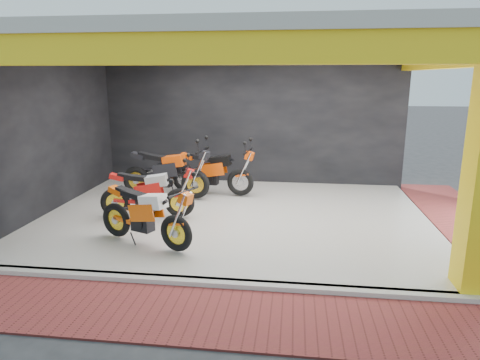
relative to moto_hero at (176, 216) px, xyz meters
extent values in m
plane|color=#2D2D30|center=(0.68, 0.10, -0.74)|extent=(80.00, 80.00, 0.00)
cube|color=white|center=(0.68, 2.10, -0.69)|extent=(8.00, 6.00, 0.10)
cube|color=beige|center=(0.68, 2.10, 2.86)|extent=(8.40, 6.40, 0.20)
cube|color=black|center=(0.68, 5.20, 1.01)|extent=(8.20, 0.20, 3.50)
cube|color=black|center=(-3.42, 2.10, 1.01)|extent=(0.20, 6.20, 3.50)
cube|color=yellow|center=(0.68, -0.90, 2.56)|extent=(8.40, 0.30, 0.40)
cube|color=yellow|center=(4.68, 2.10, 2.56)|extent=(0.30, 6.40, 0.40)
cube|color=white|center=(0.68, -0.92, -0.69)|extent=(8.00, 0.20, 0.10)
cube|color=maroon|center=(0.68, -1.70, -0.73)|extent=(9.00, 1.40, 0.03)
cube|color=maroon|center=(5.48, 2.10, -0.73)|extent=(1.40, 7.00, 0.03)
camera|label=1|loc=(1.89, -6.47, 2.21)|focal=32.00mm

